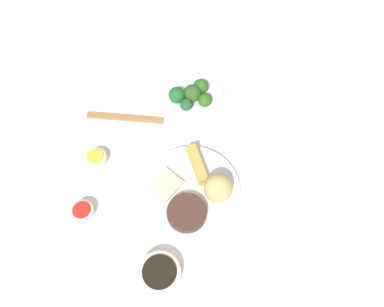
# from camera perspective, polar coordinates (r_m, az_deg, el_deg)

# --- Properties ---
(tabletop) EXTENTS (2.20, 2.20, 0.02)m
(tabletop) POSITION_cam_1_polar(r_m,az_deg,el_deg) (1.10, 0.27, -4.04)
(tabletop) COLOR white
(tabletop) RESTS_ON ground
(main_plate) EXTENTS (0.27, 0.27, 0.02)m
(main_plate) POSITION_cam_1_polar(r_m,az_deg,el_deg) (1.06, -0.10, -5.40)
(main_plate) COLOR white
(main_plate) RESTS_ON tabletop
(rice_scoop) EXTENTS (0.07, 0.07, 0.07)m
(rice_scoop) POSITION_cam_1_polar(r_m,az_deg,el_deg) (1.02, 3.77, -4.96)
(rice_scoop) COLOR tan
(rice_scoop) RESTS_ON main_plate
(spring_roll) EXTENTS (0.08, 0.11, 0.03)m
(spring_roll) POSITION_cam_1_polar(r_m,az_deg,el_deg) (1.07, 0.51, -1.54)
(spring_roll) COLOR gold
(spring_roll) RESTS_ON main_plate
(crab_rangoon_wonton) EXTENTS (0.09, 0.10, 0.01)m
(crab_rangoon_wonton) POSITION_cam_1_polar(r_m,az_deg,el_deg) (1.06, -3.84, -4.52)
(crab_rangoon_wonton) COLOR beige
(crab_rangoon_wonton) RESTS_ON main_plate
(stir_fry_heap) EXTENTS (0.10, 0.10, 0.02)m
(stir_fry_heap) POSITION_cam_1_polar(r_m,az_deg,el_deg) (1.02, -0.76, -8.51)
(stir_fry_heap) COLOR #442D23
(stir_fry_heap) RESTS_ON main_plate
(broccoli_plate) EXTENTS (0.20, 0.20, 0.01)m
(broccoli_plate) POSITION_cam_1_polar(r_m,az_deg,el_deg) (1.22, -0.01, 7.59)
(broccoli_plate) COLOR white
(broccoli_plate) RESTS_ON tabletop
(broccoli_floret_0) EXTENTS (0.05, 0.05, 0.05)m
(broccoli_floret_0) POSITION_cam_1_polar(r_m,az_deg,el_deg) (1.19, 0.04, 8.64)
(broccoli_floret_0) COLOR #305A23
(broccoli_floret_0) RESTS_ON broccoli_plate
(broccoli_floret_1) EXTENTS (0.05, 0.05, 0.05)m
(broccoli_floret_1) POSITION_cam_1_polar(r_m,az_deg,el_deg) (1.21, 1.26, 9.60)
(broccoli_floret_1) COLOR #2F6223
(broccoli_floret_1) RESTS_ON broccoli_plate
(broccoli_floret_2) EXTENTS (0.05, 0.05, 0.05)m
(broccoli_floret_2) POSITION_cam_1_polar(r_m,az_deg,el_deg) (1.19, -2.19, 8.38)
(broccoli_floret_2) COLOR #1F5F2A
(broccoli_floret_2) RESTS_ON broccoli_plate
(broccoli_floret_3) EXTENTS (0.04, 0.04, 0.04)m
(broccoli_floret_3) POSITION_cam_1_polar(r_m,az_deg,el_deg) (1.18, -0.84, 7.05)
(broccoli_floret_3) COLOR #24562E
(broccoli_floret_3) RESTS_ON broccoli_plate
(broccoli_floret_5) EXTENTS (0.04, 0.04, 0.04)m
(broccoli_floret_5) POSITION_cam_1_polar(r_m,az_deg,el_deg) (1.18, 1.87, 7.67)
(broccoli_floret_5) COLOR #2F641C
(broccoli_floret_5) RESTS_ON broccoli_plate
(soy_sauce_bowl) EXTENTS (0.10, 0.10, 0.03)m
(soy_sauce_bowl) POSITION_cam_1_polar(r_m,az_deg,el_deg) (0.99, -4.62, -16.77)
(soy_sauce_bowl) COLOR white
(soy_sauce_bowl) RESTS_ON tabletop
(soy_sauce_bowl_liquid) EXTENTS (0.08, 0.08, 0.00)m
(soy_sauce_bowl_liquid) POSITION_cam_1_polar(r_m,az_deg,el_deg) (0.98, -4.70, -16.55)
(soy_sauce_bowl_liquid) COLOR black
(soy_sauce_bowl_liquid) RESTS_ON soy_sauce_bowl
(sauce_ramekin_hot_mustard) EXTENTS (0.06, 0.06, 0.03)m
(sauce_ramekin_hot_mustard) POSITION_cam_1_polar(r_m,az_deg,el_deg) (1.13, -13.53, -0.75)
(sauce_ramekin_hot_mustard) COLOR white
(sauce_ramekin_hot_mustard) RESTS_ON tabletop
(sauce_ramekin_hot_mustard_liquid) EXTENTS (0.05, 0.05, 0.00)m
(sauce_ramekin_hot_mustard_liquid) POSITION_cam_1_polar(r_m,az_deg,el_deg) (1.12, -13.69, -0.37)
(sauce_ramekin_hot_mustard_liquid) COLOR gold
(sauce_ramekin_hot_mustard_liquid) RESTS_ON sauce_ramekin_hot_mustard
(sauce_ramekin_sweet_and_sour) EXTENTS (0.06, 0.06, 0.03)m
(sauce_ramekin_sweet_and_sour) POSITION_cam_1_polar(r_m,az_deg,el_deg) (1.07, -15.37, -8.09)
(sauce_ramekin_sweet_and_sour) COLOR white
(sauce_ramekin_sweet_and_sour) RESTS_ON tabletop
(sauce_ramekin_sweet_and_sour_liquid) EXTENTS (0.05, 0.05, 0.00)m
(sauce_ramekin_sweet_and_sour_liquid) POSITION_cam_1_polar(r_m,az_deg,el_deg) (1.06, -15.57, -7.78)
(sauce_ramekin_sweet_and_sour_liquid) COLOR red
(sauce_ramekin_sweet_and_sour_liquid) RESTS_ON sauce_ramekin_sweet_and_sour
(chopsticks_pair) EXTENTS (0.23, 0.06, 0.01)m
(chopsticks_pair) POSITION_cam_1_polar(r_m,az_deg,el_deg) (1.20, -9.55, 5.08)
(chopsticks_pair) COLOR #9D764A
(chopsticks_pair) RESTS_ON tabletop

